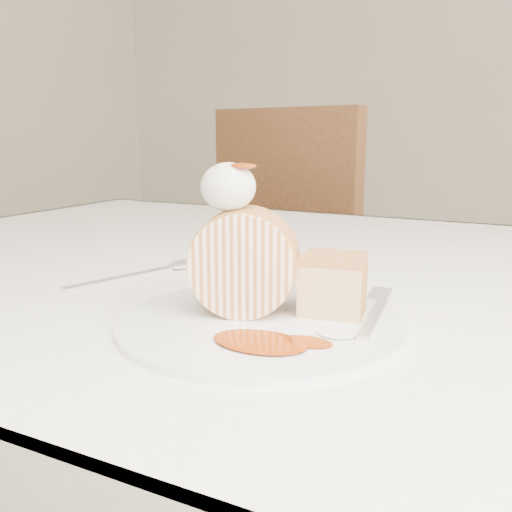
% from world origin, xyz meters
% --- Properties ---
extents(table, '(1.40, 0.90, 0.75)m').
position_xyz_m(table, '(0.00, 0.20, 0.66)').
color(table, white).
rests_on(table, ground).
extents(chair_far, '(0.56, 0.56, 0.97)m').
position_xyz_m(chair_far, '(-0.36, 1.05, 0.55)').
color(chair_far, brown).
rests_on(chair_far, ground).
extents(plate, '(0.28, 0.28, 0.01)m').
position_xyz_m(plate, '(0.03, -0.02, 0.75)').
color(plate, white).
rests_on(plate, table).
extents(roulade_slice, '(0.10, 0.08, 0.09)m').
position_xyz_m(roulade_slice, '(0.01, -0.01, 0.80)').
color(roulade_slice, '#FFE1B1').
rests_on(roulade_slice, plate).
extents(cake_chunk, '(0.06, 0.06, 0.04)m').
position_xyz_m(cake_chunk, '(0.07, 0.02, 0.78)').
color(cake_chunk, '#BF7C48').
rests_on(cake_chunk, plate).
extents(whipped_cream, '(0.05, 0.05, 0.04)m').
position_xyz_m(whipped_cream, '(-0.01, -0.02, 0.87)').
color(whipped_cream, white).
rests_on(whipped_cream, roulade_slice).
extents(caramel_drizzle, '(0.02, 0.02, 0.01)m').
position_xyz_m(caramel_drizzle, '(0.01, -0.02, 0.89)').
color(caramel_drizzle, '#8E2D05').
rests_on(caramel_drizzle, whipped_cream).
extents(caramel_pool, '(0.08, 0.06, 0.00)m').
position_xyz_m(caramel_pool, '(0.05, -0.08, 0.76)').
color(caramel_pool, '#8E2D05').
rests_on(caramel_pool, plate).
extents(fork, '(0.04, 0.14, 0.00)m').
position_xyz_m(fork, '(0.11, 0.02, 0.76)').
color(fork, silver).
rests_on(fork, plate).
extents(spoon, '(0.07, 0.16, 0.00)m').
position_xyz_m(spoon, '(-0.18, 0.04, 0.75)').
color(spoon, silver).
rests_on(spoon, table).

